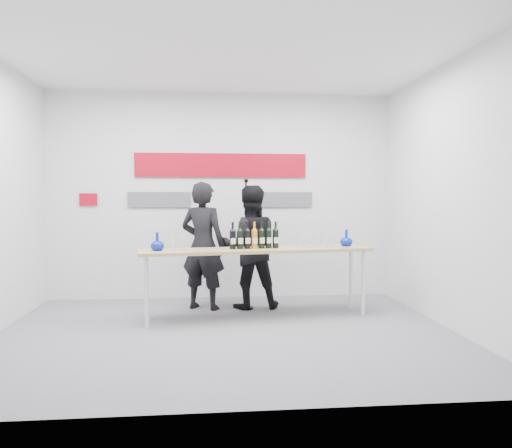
% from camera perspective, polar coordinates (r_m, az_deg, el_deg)
% --- Properties ---
extents(ground, '(5.00, 5.00, 0.00)m').
position_cam_1_polar(ground, '(5.56, -3.31, -12.37)').
color(ground, slate).
rests_on(ground, ground).
extents(back_wall, '(5.00, 0.04, 3.00)m').
position_cam_1_polar(back_wall, '(7.36, -3.98, 3.19)').
color(back_wall, silver).
rests_on(back_wall, ground).
extents(signage, '(3.38, 0.02, 0.79)m').
position_cam_1_polar(signage, '(7.34, -4.42, 5.59)').
color(signage, '#A40718').
rests_on(signage, back_wall).
extents(tasting_table, '(2.90, 0.94, 0.85)m').
position_cam_1_polar(tasting_table, '(6.12, 0.09, -3.42)').
color(tasting_table, tan).
rests_on(tasting_table, ground).
extents(wine_bottles, '(0.62, 0.15, 0.33)m').
position_cam_1_polar(wine_bottles, '(6.10, -0.19, -1.28)').
color(wine_bottles, black).
rests_on(wine_bottles, tasting_table).
extents(decanter_left, '(0.16, 0.16, 0.21)m').
position_cam_1_polar(decanter_left, '(5.99, -11.22, -1.96)').
color(decanter_left, '#08209D').
rests_on(decanter_left, tasting_table).
extents(decanter_right, '(0.16, 0.16, 0.21)m').
position_cam_1_polar(decanter_right, '(6.53, 10.28, -1.55)').
color(decanter_right, '#08209D').
rests_on(decanter_right, tasting_table).
extents(glasses_left, '(0.18, 0.24, 0.18)m').
position_cam_1_polar(glasses_left, '(5.96, -8.94, -2.12)').
color(glasses_left, silver).
rests_on(glasses_left, tasting_table).
extents(glasses_right, '(0.58, 0.27, 0.18)m').
position_cam_1_polar(glasses_right, '(6.32, 7.00, -1.81)').
color(glasses_right, silver).
rests_on(glasses_right, tasting_table).
extents(presenter_left, '(0.73, 0.63, 1.69)m').
position_cam_1_polar(presenter_left, '(6.63, -6.08, -2.47)').
color(presenter_left, black).
rests_on(presenter_left, ground).
extents(presenter_right, '(0.82, 0.66, 1.64)m').
position_cam_1_polar(presenter_right, '(6.66, -0.73, -2.64)').
color(presenter_right, black).
rests_on(presenter_right, ground).
extents(mic_stand, '(0.20, 0.20, 1.73)m').
position_cam_1_polar(mic_stand, '(6.64, -1.15, -5.21)').
color(mic_stand, black).
rests_on(mic_stand, ground).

